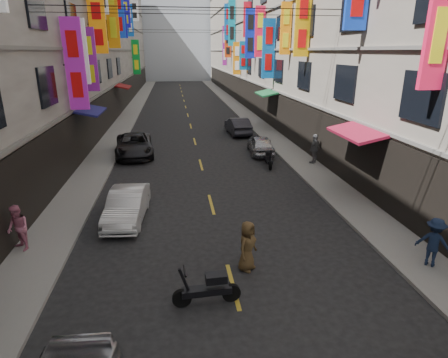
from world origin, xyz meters
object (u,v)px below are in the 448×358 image
object	(u,v)px
car_right_far	(238,126)
scooter_far_right	(269,159)
pedestrian_rfar	(315,149)
pedestrian_crossing	(247,246)
pedestrian_rnear	(434,242)
car_left_far	(134,145)
pedestrian_lfar	(18,228)
car_left_mid	(127,205)
scooter_crossing	(208,289)
car_right_mid	(261,145)

from	to	relation	value
car_right_far	scooter_far_right	bearing A→B (deg)	88.23
pedestrian_rfar	pedestrian_crossing	bearing A→B (deg)	20.21
pedestrian_rnear	pedestrian_crossing	distance (m)	5.57
car_left_far	pedestrian_crossing	distance (m)	14.53
scooter_far_right	car_right_far	xyz separation A→B (m)	(-0.28, 8.89, 0.23)
pedestrian_lfar	car_left_far	bearing A→B (deg)	122.02
scooter_far_right	car_left_mid	world-z (taller)	car_left_mid
scooter_crossing	car_left_mid	distance (m)	6.14
car_right_mid	pedestrian_crossing	world-z (taller)	pedestrian_crossing
car_left_far	pedestrian_crossing	size ratio (longest dim) A/B	3.10
scooter_crossing	car_right_far	world-z (taller)	car_right_far
scooter_crossing	car_right_mid	distance (m)	15.36
pedestrian_lfar	pedestrian_crossing	size ratio (longest dim) A/B	0.98
car_right_far	pedestrian_rnear	xyz separation A→B (m)	(2.54, -19.94, 0.22)
car_right_mid	pedestrian_rnear	bearing A→B (deg)	102.75
pedestrian_rfar	pedestrian_crossing	size ratio (longest dim) A/B	1.09
car_right_mid	scooter_far_right	bearing A→B (deg)	90.62
scooter_far_right	car_left_mid	bearing A→B (deg)	46.73
scooter_crossing	car_right_mid	xyz separation A→B (m)	(4.76, 14.60, 0.16)
car_left_far	car_left_mid	bearing A→B (deg)	-92.00
scooter_far_right	car_left_far	world-z (taller)	car_left_far
scooter_crossing	pedestrian_lfar	xyz separation A→B (m)	(-5.81, 3.42, 0.45)
pedestrian_rfar	car_left_far	bearing A→B (deg)	-58.21
car_left_mid	pedestrian_crossing	xyz separation A→B (m)	(3.96, -4.06, 0.17)
car_left_mid	pedestrian_rfar	world-z (taller)	pedestrian_rfar
scooter_far_right	car_left_far	bearing A→B (deg)	-18.10
car_right_far	pedestrian_crossing	size ratio (longest dim) A/B	2.59
car_right_far	pedestrian_lfar	xyz separation A→B (m)	(-10.12, -17.31, 0.22)
car_left_far	pedestrian_rnear	xyz separation A→B (m)	(10.08, -14.50, 0.21)
scooter_crossing	scooter_far_right	bearing A→B (deg)	-24.01
scooter_crossing	scooter_far_right	world-z (taller)	same
scooter_far_right	pedestrian_rnear	xyz separation A→B (m)	(2.26, -11.05, 0.44)
car_left_far	pedestrian_lfar	xyz separation A→B (m)	(-2.58, -11.87, 0.22)
scooter_crossing	pedestrian_lfar	size ratio (longest dim) A/B	1.17
pedestrian_rnear	pedestrian_rfar	world-z (taller)	pedestrian_rfar
car_right_mid	car_right_far	xyz separation A→B (m)	(-0.45, 6.13, 0.06)
scooter_far_right	car_right_mid	bearing A→B (deg)	-87.83
pedestrian_crossing	car_left_far	bearing A→B (deg)	59.33
scooter_crossing	pedestrian_rfar	bearing A→B (deg)	-34.51
pedestrian_lfar	scooter_crossing	bearing A→B (deg)	13.83
scooter_crossing	car_right_far	bearing A→B (deg)	-14.56
pedestrian_rnear	pedestrian_crossing	world-z (taller)	pedestrian_rnear
pedestrian_rfar	pedestrian_lfar	bearing A→B (deg)	-7.18
scooter_far_right	pedestrian_lfar	world-z (taller)	pedestrian_lfar
car_left_mid	pedestrian_lfar	distance (m)	3.84
car_right_mid	pedestrian_rfar	xyz separation A→B (m)	(2.51, -2.82, 0.37)
car_left_mid	pedestrian_rfar	xyz separation A→B (m)	(9.91, 6.23, 0.36)
pedestrian_lfar	pedestrian_rnear	size ratio (longest dim) A/B	1.01
car_right_mid	scooter_crossing	bearing A→B (deg)	76.08
scooter_far_right	pedestrian_crossing	bearing A→B (deg)	78.17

